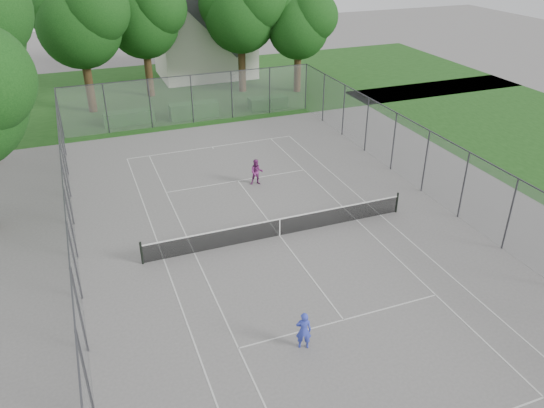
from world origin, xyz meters
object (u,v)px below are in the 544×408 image
object	(u,v)px
house	(204,29)
woman_player	(257,172)
tennis_net	(280,226)
girl_player	(304,330)

from	to	relation	value
house	woman_player	xyz separation A→B (m)	(-3.51, -24.22, -3.52)
tennis_net	girl_player	distance (m)	7.41
tennis_net	house	xyz separation A→B (m)	(4.37, 29.82, 3.75)
house	girl_player	bearing A→B (deg)	-99.75
house	woman_player	size ratio (longest dim) A/B	7.10
girl_player	woman_player	world-z (taller)	woman_player
tennis_net	girl_player	xyz separation A→B (m)	(-1.98, -7.14, 0.23)
tennis_net	house	distance (m)	30.38
tennis_net	girl_player	world-z (taller)	girl_player
girl_player	woman_player	xyz separation A→B (m)	(2.84, 12.74, 0.00)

